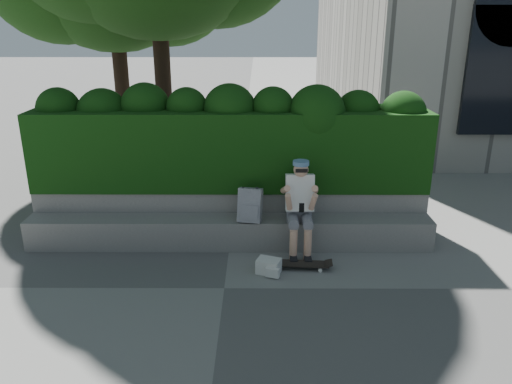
{
  "coord_description": "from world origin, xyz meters",
  "views": [
    {
      "loc": [
        0.43,
        -5.58,
        3.24
      ],
      "look_at": [
        0.4,
        1.0,
        0.95
      ],
      "focal_mm": 35.0,
      "sensor_mm": 36.0,
      "label": 1
    }
  ],
  "objects_px": {
    "backpack_plaid": "(250,205)",
    "backpack_ground": "(269,266)",
    "person": "(300,204)",
    "skateboard": "(300,264)"
  },
  "relations": [
    {
      "from": "backpack_plaid",
      "to": "backpack_ground",
      "type": "relative_size",
      "value": 1.6
    },
    {
      "from": "person",
      "to": "skateboard",
      "type": "distance_m",
      "value": 0.87
    },
    {
      "from": "skateboard",
      "to": "backpack_ground",
      "type": "distance_m",
      "value": 0.45
    },
    {
      "from": "skateboard",
      "to": "backpack_plaid",
      "type": "height_order",
      "value": "backpack_plaid"
    },
    {
      "from": "skateboard",
      "to": "backpack_plaid",
      "type": "xyz_separation_m",
      "value": [
        -0.69,
        0.61,
        0.63
      ]
    },
    {
      "from": "skateboard",
      "to": "backpack_ground",
      "type": "height_order",
      "value": "backpack_ground"
    },
    {
      "from": "skateboard",
      "to": "backpack_ground",
      "type": "xyz_separation_m",
      "value": [
        -0.43,
        -0.12,
        0.03
      ]
    },
    {
      "from": "skateboard",
      "to": "backpack_plaid",
      "type": "bearing_deg",
      "value": 142.63
    },
    {
      "from": "backpack_ground",
      "to": "person",
      "type": "bearing_deg",
      "value": 75.66
    },
    {
      "from": "person",
      "to": "skateboard",
      "type": "relative_size",
      "value": 1.73
    }
  ]
}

